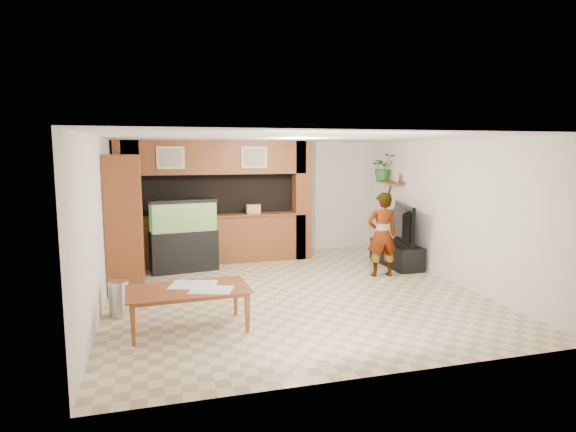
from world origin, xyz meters
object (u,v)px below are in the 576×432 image
object	(u,v)px
television	(397,224)
person	(382,234)
aquarium	(184,236)
pantry_cabinet	(125,223)
dining_table	(189,309)

from	to	relation	value
television	person	xyz separation A→B (m)	(-0.69, -0.70, -0.08)
aquarium	television	xyz separation A→B (m)	(4.31, -0.74, 0.18)
pantry_cabinet	dining_table	xyz separation A→B (m)	(0.90, -2.23, -0.88)
pantry_cabinet	television	size ratio (longest dim) A/B	1.64
pantry_cabinet	person	world-z (taller)	pantry_cabinet
television	person	distance (m)	0.99
pantry_cabinet	television	world-z (taller)	pantry_cabinet
pantry_cabinet	person	xyz separation A→B (m)	(4.66, -0.37, -0.35)
pantry_cabinet	television	bearing A→B (deg)	3.47
aquarium	person	size ratio (longest dim) A/B	0.89
dining_table	pantry_cabinet	bearing A→B (deg)	109.10
pantry_cabinet	aquarium	size ratio (longest dim) A/B	1.61
pantry_cabinet	aquarium	bearing A→B (deg)	45.56
television	dining_table	bearing A→B (deg)	134.87
person	aquarium	bearing A→B (deg)	-15.70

